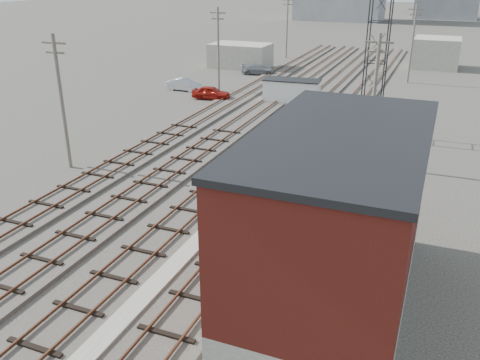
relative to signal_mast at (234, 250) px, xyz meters
The scene contains 21 objects.
ground 49.51m from the signal_mast, 94.29° to the left, with size 320.00×320.00×0.00m, color #282621.
track_right 28.42m from the signal_mast, 92.43° to the left, with size 3.20×90.00×0.39m.
track_mid_right 28.87m from the signal_mast, 100.40° to the left, with size 3.20×90.00×0.39m.
track_mid_left 29.85m from the signal_mast, 107.99° to the left, with size 3.20×90.00×0.39m.
track_left 31.31m from the signal_mast, 114.99° to the left, with size 3.20×90.00×0.39m.
platform_curb 5.02m from the signal_mast, 133.92° to the left, with size 0.90×28.00×0.26m, color gray.
brick_building 4.30m from the signal_mast, 19.19° to the left, with size 6.54×12.20×7.22m.
lattice_tower 24.98m from the signal_mast, 85.77° to the left, with size 1.60×1.60×15.00m.
utility_pole_left_a 18.89m from the signal_mast, 150.08° to the left, with size 1.80×0.24×9.00m.
utility_pole_left_b 38.05m from the signal_mast, 115.27° to the left, with size 1.80×0.24×9.00m.
utility_pole_left_c 61.55m from the signal_mast, 105.27° to the left, with size 1.80×0.24×9.00m.
utility_pole_right_a 17.75m from the signal_mast, 80.82° to the left, with size 1.80×0.24×9.00m.
utility_pole_right_b 47.48m from the signal_mast, 86.61° to the left, with size 1.80×0.24×9.00m.
shed_left 53.11m from the signal_mast, 111.77° to the left, with size 8.00×5.00×3.20m, color gray.
shed_right 59.56m from the signal_mast, 84.89° to the left, with size 6.00×6.00×4.00m, color gray.
signal_mast is the anchor object (origin of this frame).
switch_stand 28.85m from the signal_mast, 99.39° to the left, with size 0.43×0.43×1.43m.
site_trailer 33.46m from the signal_mast, 102.63° to the left, with size 5.86×2.89×2.40m.
car_red 34.65m from the signal_mast, 116.70° to the left, with size 1.62×4.03×1.37m, color maroon.
car_silver 39.11m from the signal_mast, 121.05° to the left, with size 1.40×4.01×1.32m, color #B2B4BB.
car_grey 48.10m from the signal_mast, 109.04° to the left, with size 1.75×4.31×1.25m, color slate.
Camera 1 is at (10.73, -5.98, 12.76)m, focal length 38.00 mm.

